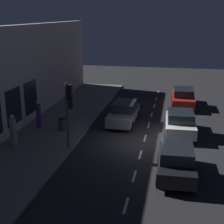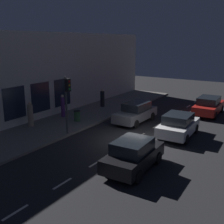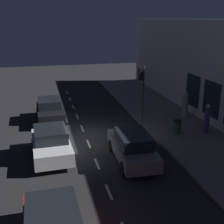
% 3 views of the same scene
% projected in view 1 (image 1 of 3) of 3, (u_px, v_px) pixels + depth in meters
% --- Properties ---
extents(ground_plane, '(60.00, 60.00, 0.00)m').
position_uv_depth(ground_plane, '(143.00, 144.00, 19.90)').
color(ground_plane, '#232326').
extents(sidewalk, '(4.50, 32.00, 0.15)m').
position_uv_depth(sidewalk, '(48.00, 136.00, 21.07)').
color(sidewalk, slate).
rests_on(sidewalk, ground).
extents(building_facade, '(0.65, 32.00, 6.99)m').
position_uv_depth(building_facade, '(7.00, 83.00, 20.56)').
color(building_facade, beige).
rests_on(building_facade, ground).
extents(lane_centre_line, '(0.12, 27.20, 0.01)m').
position_uv_depth(lane_centre_line, '(145.00, 138.00, 20.84)').
color(lane_centre_line, beige).
rests_on(lane_centre_line, ground).
extents(traffic_light, '(0.48, 0.32, 3.87)m').
position_uv_depth(traffic_light, '(69.00, 104.00, 18.30)').
color(traffic_light, '#424244').
rests_on(traffic_light, sidewalk).
extents(parked_car_0, '(1.92, 4.36, 1.58)m').
position_uv_depth(parked_car_0, '(124.00, 113.00, 23.47)').
color(parked_car_0, slate).
rests_on(parked_car_0, ground).
extents(parked_car_1, '(1.96, 3.99, 1.58)m').
position_uv_depth(parked_car_1, '(176.00, 161.00, 15.78)').
color(parked_car_1, black).
rests_on(parked_car_1, ground).
extents(parked_car_2, '(2.00, 4.49, 1.58)m').
position_uv_depth(parked_car_2, '(183.00, 97.00, 27.87)').
color(parked_car_2, red).
rests_on(parked_car_2, ground).
extents(parked_car_3, '(2.10, 4.01, 1.58)m').
position_uv_depth(parked_car_3, '(180.00, 123.00, 21.36)').
color(parked_car_3, silver).
rests_on(parked_car_3, ground).
extents(pedestrian_0, '(0.56, 0.56, 1.71)m').
position_uv_depth(pedestrian_0, '(70.00, 99.00, 26.68)').
color(pedestrian_0, '#232328').
rests_on(pedestrian_0, sidewalk).
extents(pedestrian_1, '(0.35, 0.35, 1.86)m').
position_uv_depth(pedestrian_1, '(39.00, 114.00, 22.30)').
color(pedestrian_1, '#5B2D70').
rests_on(pedestrian_1, sidewalk).
extents(pedestrian_2, '(0.55, 0.55, 1.87)m').
position_uv_depth(pedestrian_2, '(13.00, 131.00, 19.27)').
color(pedestrian_2, gray).
rests_on(pedestrian_2, sidewalk).
extents(trash_bin, '(0.52, 0.52, 0.84)m').
position_uv_depth(trash_bin, '(62.00, 124.00, 21.75)').
color(trash_bin, '#2D5633').
rests_on(trash_bin, sidewalk).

